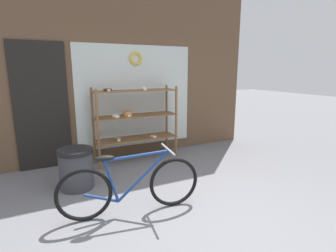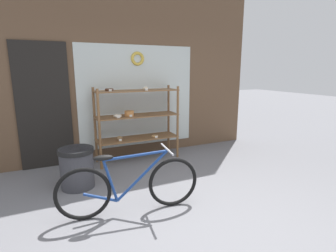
# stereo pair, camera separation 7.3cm
# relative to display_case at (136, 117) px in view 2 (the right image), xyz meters

# --- Properties ---
(ground_plane) EXTENTS (30.00, 30.00, 0.00)m
(ground_plane) POSITION_rel_display_case_xyz_m (-0.04, -2.45, -0.82)
(ground_plane) COLOR slate
(storefront_facade) EXTENTS (5.33, 0.13, 3.67)m
(storefront_facade) POSITION_rel_display_case_xyz_m (-0.08, 0.36, 0.97)
(storefront_facade) COLOR brown
(storefront_facade) RESTS_ON ground_plane
(display_case) EXTENTS (1.49, 0.45, 1.36)m
(display_case) POSITION_rel_display_case_xyz_m (0.00, 0.00, 0.00)
(display_case) COLOR brown
(display_case) RESTS_ON ground_plane
(bicycle) EXTENTS (1.66, 0.46, 0.75)m
(bicycle) POSITION_rel_display_case_xyz_m (-0.67, -1.73, -0.48)
(bicycle) COLOR black
(bicycle) RESTS_ON ground_plane
(trash_bin) EXTENTS (0.49, 0.49, 0.58)m
(trash_bin) POSITION_rel_display_case_xyz_m (-1.14, -0.76, -0.50)
(trash_bin) COLOR #38383D
(trash_bin) RESTS_ON ground_plane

